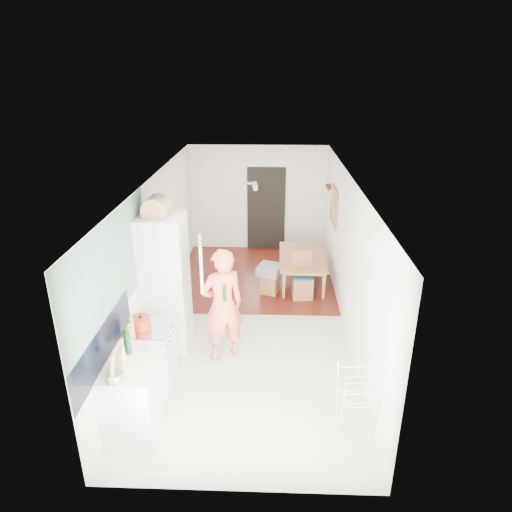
# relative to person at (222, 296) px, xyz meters

# --- Properties ---
(room_shell) EXTENTS (3.20, 7.00, 2.50)m
(room_shell) POSITION_rel_person_xyz_m (0.37, 1.10, 0.20)
(room_shell) COLOR white
(room_shell) RESTS_ON ground
(floor) EXTENTS (3.20, 7.00, 0.01)m
(floor) POSITION_rel_person_xyz_m (0.37, 1.10, -1.05)
(floor) COLOR beige
(floor) RESTS_ON ground
(wood_floor_overlay) EXTENTS (3.20, 3.30, 0.01)m
(wood_floor_overlay) POSITION_rel_person_xyz_m (0.37, 2.95, -1.04)
(wood_floor_overlay) COLOR #611811
(wood_floor_overlay) RESTS_ON room_shell
(sage_wall_panel) EXTENTS (0.02, 3.00, 1.30)m
(sage_wall_panel) POSITION_rel_person_xyz_m (-1.22, -0.90, 0.80)
(sage_wall_panel) COLOR slate
(sage_wall_panel) RESTS_ON room_shell
(tile_splashback) EXTENTS (0.02, 1.90, 0.50)m
(tile_splashback) POSITION_rel_person_xyz_m (-1.21, -1.45, 0.10)
(tile_splashback) COLOR black
(tile_splashback) RESTS_ON room_shell
(doorway_recess) EXTENTS (0.90, 0.04, 2.00)m
(doorway_recess) POSITION_rel_person_xyz_m (0.57, 4.58, -0.05)
(doorway_recess) COLOR black
(doorway_recess) RESTS_ON room_shell
(base_cabinet) EXTENTS (0.60, 0.90, 0.86)m
(base_cabinet) POSITION_rel_person_xyz_m (-0.93, -1.45, -0.62)
(base_cabinet) COLOR silver
(base_cabinet) RESTS_ON room_shell
(worktop) EXTENTS (0.62, 0.92, 0.06)m
(worktop) POSITION_rel_person_xyz_m (-0.93, -1.45, -0.16)
(worktop) COLOR beige
(worktop) RESTS_ON room_shell
(range_cooker) EXTENTS (0.60, 0.60, 0.88)m
(range_cooker) POSITION_rel_person_xyz_m (-0.93, -0.70, -0.61)
(range_cooker) COLOR silver
(range_cooker) RESTS_ON room_shell
(cooker_top) EXTENTS (0.60, 0.60, 0.04)m
(cooker_top) POSITION_rel_person_xyz_m (-0.93, -0.70, -0.15)
(cooker_top) COLOR #B5B5B7
(cooker_top) RESTS_ON room_shell
(fridge_housing) EXTENTS (0.66, 0.66, 2.15)m
(fridge_housing) POSITION_rel_person_xyz_m (-0.90, 0.32, 0.02)
(fridge_housing) COLOR silver
(fridge_housing) RESTS_ON room_shell
(fridge_door) EXTENTS (0.14, 0.56, 0.70)m
(fridge_door) POSITION_rel_person_xyz_m (-0.29, 0.02, 0.50)
(fridge_door) COLOR silver
(fridge_door) RESTS_ON room_shell
(fridge_interior) EXTENTS (0.02, 0.52, 0.66)m
(fridge_interior) POSITION_rel_person_xyz_m (-0.59, 0.32, 0.50)
(fridge_interior) COLOR white
(fridge_interior) RESTS_ON room_shell
(pinboard) EXTENTS (0.03, 0.90, 0.70)m
(pinboard) POSITION_rel_person_xyz_m (1.95, 3.00, 0.50)
(pinboard) COLOR tan
(pinboard) RESTS_ON room_shell
(pinboard_frame) EXTENTS (0.00, 0.94, 0.74)m
(pinboard_frame) POSITION_rel_person_xyz_m (1.94, 3.00, 0.50)
(pinboard_frame) COLOR #AA6946
(pinboard_frame) RESTS_ON room_shell
(wall_sconce) EXTENTS (0.18, 0.18, 0.16)m
(wall_sconce) POSITION_rel_person_xyz_m (1.91, 3.65, 0.70)
(wall_sconce) COLOR maroon
(wall_sconce) RESTS_ON room_shell
(person) EXTENTS (0.91, 0.78, 2.10)m
(person) POSITION_rel_person_xyz_m (0.00, 0.00, 0.00)
(person) COLOR #F66A5A
(person) RESTS_ON floor
(dining_table) EXTENTS (0.80, 1.41, 0.49)m
(dining_table) POSITION_rel_person_xyz_m (1.37, 2.68, -0.80)
(dining_table) COLOR #AA6946
(dining_table) RESTS_ON floor
(dining_chair) EXTENTS (0.41, 0.41, 0.90)m
(dining_chair) POSITION_rel_person_xyz_m (1.31, 2.02, -0.60)
(dining_chair) COLOR #AA6946
(dining_chair) RESTS_ON floor
(stool) EXTENTS (0.40, 0.40, 0.42)m
(stool) POSITION_rel_person_xyz_m (0.69, 2.18, -0.84)
(stool) COLOR #AA6946
(stool) RESTS_ON floor
(grey_drape) EXTENTS (0.53, 0.53, 0.19)m
(grey_drape) POSITION_rel_person_xyz_m (0.68, 2.15, -0.54)
(grey_drape) COLOR gray
(grey_drape) RESTS_ON stool
(drying_rack) EXTENTS (0.45, 0.41, 0.83)m
(drying_rack) POSITION_rel_person_xyz_m (1.75, -1.45, -0.64)
(drying_rack) COLOR silver
(drying_rack) RESTS_ON floor
(bread_bin) EXTENTS (0.43, 0.42, 0.20)m
(bread_bin) POSITION_rel_person_xyz_m (-0.94, 0.34, 1.20)
(bread_bin) COLOR tan
(bread_bin) RESTS_ON fridge_housing
(red_casserole) EXTENTS (0.30, 0.30, 0.15)m
(red_casserole) POSITION_rel_person_xyz_m (-1.01, -0.70, -0.05)
(red_casserole) COLOR red
(red_casserole) RESTS_ON cooker_top
(steel_pan) EXTENTS (0.23, 0.23, 0.09)m
(steel_pan) POSITION_rel_person_xyz_m (-1.00, -1.80, -0.08)
(steel_pan) COLOR #B5B5B7
(steel_pan) RESTS_ON worktop
(held_bottle) EXTENTS (0.05, 0.05, 0.24)m
(held_bottle) POSITION_rel_person_xyz_m (0.05, -0.13, 0.12)
(held_bottle) COLOR #143D17
(held_bottle) RESTS_ON person
(bottle_a) EXTENTS (0.08, 0.08, 0.29)m
(bottle_a) POSITION_rel_person_xyz_m (-1.00, -1.28, 0.01)
(bottle_a) COLOR #143D17
(bottle_a) RESTS_ON worktop
(bottle_b) EXTENTS (0.07, 0.07, 0.26)m
(bottle_b) POSITION_rel_person_xyz_m (-1.04, -1.25, -0.00)
(bottle_b) COLOR #143D17
(bottle_b) RESTS_ON worktop
(bottle_c) EXTENTS (0.10, 0.10, 0.21)m
(bottle_c) POSITION_rel_person_xyz_m (-1.02, -1.46, -0.03)
(bottle_c) COLOR silver
(bottle_c) RESTS_ON worktop
(pepper_mill_front) EXTENTS (0.07, 0.07, 0.20)m
(pepper_mill_front) POSITION_rel_person_xyz_m (-1.06, -1.03, -0.03)
(pepper_mill_front) COLOR tan
(pepper_mill_front) RESTS_ON worktop
(pepper_mill_back) EXTENTS (0.07, 0.07, 0.23)m
(pepper_mill_back) POSITION_rel_person_xyz_m (-1.06, -0.92, -0.02)
(pepper_mill_back) COLOR tan
(pepper_mill_back) RESTS_ON worktop
(chopping_boards) EXTENTS (0.06, 0.29, 0.39)m
(chopping_boards) POSITION_rel_person_xyz_m (-0.98, -1.74, 0.07)
(chopping_boards) COLOR tan
(chopping_boards) RESTS_ON worktop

